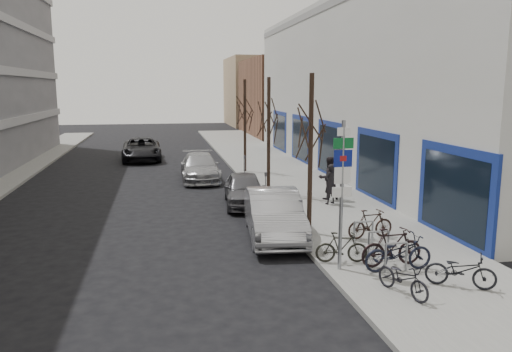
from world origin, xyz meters
name	(u,v)px	position (x,y,z in m)	size (l,w,h in m)	color
ground	(253,280)	(0.00, 0.00, 0.00)	(120.00, 120.00, 0.00)	black
sidewalk_east	(307,193)	(4.50, 10.00, 0.07)	(5.00, 70.00, 0.15)	slate
commercial_building	(474,88)	(17.00, 16.00, 5.00)	(20.00, 32.00, 10.00)	#B7B7B2
brick_building_far	(304,97)	(13.00, 40.00, 4.00)	(12.00, 14.00, 8.00)	brown
tan_building_far	(276,92)	(13.50, 55.00, 4.50)	(13.00, 12.00, 9.00)	#937A5B
highway_sign_pole	(342,186)	(2.40, -0.01, 2.46)	(0.55, 0.10, 4.20)	gray
bike_rack	(379,241)	(3.80, 0.60, 0.66)	(0.66, 2.26, 0.83)	gray
tree_near	(311,116)	(2.60, 3.50, 4.10)	(1.80, 1.80, 5.50)	black
tree_mid	(269,108)	(2.60, 10.00, 4.10)	(1.80, 1.80, 5.50)	black
tree_far	(245,104)	(2.60, 16.50, 4.10)	(1.80, 1.80, 5.50)	black
meter_front	(301,215)	(2.15, 3.00, 0.92)	(0.10, 0.08, 1.27)	gray
meter_mid	(266,184)	(2.15, 8.50, 0.92)	(0.10, 0.08, 1.27)	gray
meter_back	(245,165)	(2.15, 14.00, 0.92)	(0.10, 0.08, 1.27)	gray
bike_near_left	(403,275)	(3.27, -1.93, 0.64)	(0.48, 1.60, 0.98)	black
bike_near_right	(392,247)	(3.89, -0.06, 0.71)	(0.55, 1.84, 1.12)	black
bike_mid_curb	(398,250)	(3.90, -0.42, 0.74)	(0.58, 1.92, 1.17)	black
bike_mid_inner	(342,247)	(2.63, 0.48, 0.60)	(0.44, 1.49, 0.90)	black
bike_far_curb	(461,267)	(4.89, -1.76, 0.66)	(0.51, 1.68, 1.02)	black
bike_far_inner	(370,224)	(4.38, 2.49, 0.64)	(0.48, 1.63, 0.99)	black
parked_car_front	(274,214)	(1.40, 3.65, 0.81)	(1.70, 4.89, 1.61)	#A5A5AA
parked_car_mid	(244,189)	(1.21, 8.49, 0.71)	(1.67, 4.15, 1.41)	#535258
parked_car_back	(200,167)	(-0.20, 14.84, 0.72)	(2.03, 4.99, 1.45)	#9FA0A4
lane_car	(142,149)	(-3.60, 23.32, 0.78)	(2.59, 5.62, 1.56)	black
pedestrian_near	(330,184)	(4.71, 7.42, 1.01)	(0.63, 0.41, 1.72)	black
pedestrian_far	(329,178)	(4.96, 8.33, 1.11)	(0.71, 0.48, 1.92)	black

